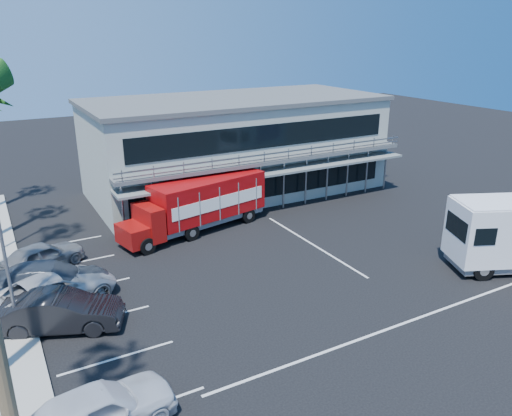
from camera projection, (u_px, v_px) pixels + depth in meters
ground at (314, 271)px, 26.39m from camera, size 120.00×120.00×0.00m
building at (236, 145)px, 38.86m from camera, size 22.40×12.00×7.30m
light_pole_near at (1, 237)px, 19.22m from camera, size 0.50×0.25×8.09m
red_truck at (200, 203)px, 31.34m from camera, size 10.07×4.33×3.31m
parked_car_a at (96, 412)px, 15.44m from camera, size 5.32×2.83×1.72m
parked_car_b at (61, 312)px, 21.03m from camera, size 5.34×3.58×1.67m
parked_car_c at (54, 291)px, 22.79m from camera, size 6.37×4.44×1.61m
parked_car_d at (50, 280)px, 23.69m from camera, size 6.20×4.01×1.67m
parked_car_e at (41, 256)px, 26.36m from camera, size 4.83×3.50×1.53m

